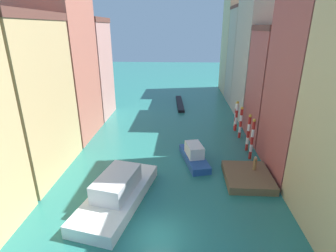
# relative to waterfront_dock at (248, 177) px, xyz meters

# --- Properties ---
(ground_plane) EXTENTS (154.00, 154.00, 0.00)m
(ground_plane) POSITION_rel_waterfront_dock_xyz_m (-8.19, 16.53, -0.38)
(ground_plane) COLOR #28756B
(building_left_1) EXTENTS (7.64, 10.41, 15.65)m
(building_left_1) POSITION_rel_waterfront_dock_xyz_m (-22.64, 0.73, 7.46)
(building_left_1) COLOR #DBB77A
(building_left_1) RESTS_ON ground
(building_left_2) EXTENTS (7.64, 9.12, 22.12)m
(building_left_2) POSITION_rel_waterfront_dock_xyz_m (-22.64, 10.71, 10.69)
(building_left_2) COLOR #C6705B
(building_left_2) RESTS_ON ground
(building_left_3) EXTENTS (7.64, 7.65, 15.70)m
(building_left_3) POSITION_rel_waterfront_dock_xyz_m (-22.64, 19.39, 7.48)
(building_left_3) COLOR tan
(building_left_3) RESTS_ON ground
(building_right_1) EXTENTS (7.64, 8.94, 21.99)m
(building_right_1) POSITION_rel_waterfront_dock_xyz_m (6.27, 2.43, 10.63)
(building_right_1) COLOR #B25147
(building_right_1) RESTS_ON ground
(building_right_2) EXTENTS (7.64, 7.98, 14.54)m
(building_right_2) POSITION_rel_waterfront_dock_xyz_m (6.27, 11.17, 6.90)
(building_right_2) COLOR #B25147
(building_right_2) RESTS_ON ground
(building_right_3) EXTENTS (7.64, 10.80, 19.80)m
(building_right_3) POSITION_rel_waterfront_dock_xyz_m (6.27, 20.75, 9.54)
(building_right_3) COLOR #BCB299
(building_right_3) RESTS_ON ground
(building_right_4) EXTENTS (7.64, 7.96, 18.05)m
(building_right_4) POSITION_rel_waterfront_dock_xyz_m (6.27, 30.14, 8.66)
(building_right_4) COLOR #BCB299
(building_right_4) RESTS_ON ground
(building_right_5) EXTENTS (7.64, 9.80, 21.12)m
(building_right_5) POSITION_rel_waterfront_dock_xyz_m (6.27, 39.05, 10.19)
(building_right_5) COLOR beige
(building_right_5) RESTS_ON ground
(waterfront_dock) EXTENTS (4.45, 5.26, 0.76)m
(waterfront_dock) POSITION_rel_waterfront_dock_xyz_m (0.00, 0.00, 0.00)
(waterfront_dock) COLOR brown
(waterfront_dock) RESTS_ON ground
(person_on_dock) EXTENTS (0.36, 0.36, 1.46)m
(person_on_dock) POSITION_rel_waterfront_dock_xyz_m (0.81, 0.86, 1.05)
(person_on_dock) COLOR olive
(person_on_dock) RESTS_ON waterfront_dock
(mooring_pole_0) EXTENTS (0.35, 0.35, 4.90)m
(mooring_pole_0) POSITION_rel_waterfront_dock_xyz_m (1.32, 4.63, 2.12)
(mooring_pole_0) COLOR red
(mooring_pole_0) RESTS_ON ground
(mooring_pole_1) EXTENTS (0.38, 0.38, 4.68)m
(mooring_pole_1) POSITION_rel_waterfront_dock_xyz_m (1.43, 6.87, 2.02)
(mooring_pole_1) COLOR red
(mooring_pole_1) RESTS_ON ground
(mooring_pole_2) EXTENTS (0.39, 0.39, 4.45)m
(mooring_pole_2) POSITION_rel_waterfront_dock_xyz_m (1.32, 10.81, 1.90)
(mooring_pole_2) COLOR red
(mooring_pole_2) RESTS_ON ground
(mooring_pole_3) EXTENTS (0.37, 0.37, 4.31)m
(mooring_pole_3) POSITION_rel_waterfront_dock_xyz_m (1.20, 13.73, 1.83)
(mooring_pole_3) COLOR red
(mooring_pole_3) RESTS_ON ground
(mooring_pole_4) EXTENTS (0.39, 0.39, 4.49)m
(mooring_pole_4) POSITION_rel_waterfront_dock_xyz_m (1.26, 13.48, 1.92)
(mooring_pole_4) COLOR red
(mooring_pole_4) RESTS_ON ground
(vaporetto_white) EXTENTS (6.00, 10.72, 2.67)m
(vaporetto_white) POSITION_rel_waterfront_dock_xyz_m (-12.06, -4.06, 0.59)
(vaporetto_white) COLOR white
(vaporetto_white) RESTS_ON ground
(gondola_black) EXTENTS (1.85, 10.67, 0.48)m
(gondola_black) POSITION_rel_waterfront_dock_xyz_m (-7.08, 26.77, -0.14)
(gondola_black) COLOR black
(gondola_black) RESTS_ON ground
(motorboat_0) EXTENTS (3.43, 6.65, 2.10)m
(motorboat_0) POSITION_rel_waterfront_dock_xyz_m (-5.18, 3.63, 0.39)
(motorboat_0) COLOR #234C93
(motorboat_0) RESTS_ON ground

